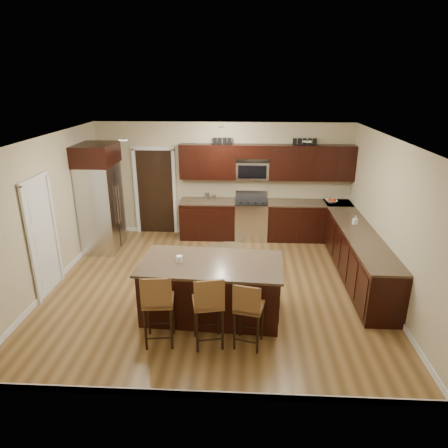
# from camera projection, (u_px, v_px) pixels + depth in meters

# --- Properties ---
(floor) EXTENTS (6.00, 6.00, 0.00)m
(floor) POSITION_uv_depth(u_px,v_px,m) (215.00, 286.00, 7.40)
(floor) COLOR brown
(floor) RESTS_ON ground
(ceiling) EXTENTS (6.00, 6.00, 0.00)m
(ceiling) POSITION_uv_depth(u_px,v_px,m) (214.00, 139.00, 6.47)
(ceiling) COLOR silver
(ceiling) RESTS_ON wall_back
(wall_back) EXTENTS (6.00, 0.00, 6.00)m
(wall_back) POSITION_uv_depth(u_px,v_px,m) (223.00, 180.00, 9.51)
(wall_back) COLOR #C4B68D
(wall_back) RESTS_ON floor
(wall_left) EXTENTS (0.00, 5.50, 5.50)m
(wall_left) POSITION_uv_depth(u_px,v_px,m) (46.00, 215.00, 7.08)
(wall_left) COLOR #C4B68D
(wall_left) RESTS_ON floor
(wall_right) EXTENTS (0.00, 5.50, 5.50)m
(wall_right) POSITION_uv_depth(u_px,v_px,m) (390.00, 221.00, 6.78)
(wall_right) COLOR #C4B68D
(wall_right) RESTS_ON floor
(base_cabinets) EXTENTS (4.02, 3.96, 0.92)m
(base_cabinets) POSITION_uv_depth(u_px,v_px,m) (309.00, 236.00, 8.50)
(base_cabinets) COLOR black
(base_cabinets) RESTS_ON floor
(upper_cabinets) EXTENTS (4.00, 0.33, 0.80)m
(upper_cabinets) POSITION_uv_depth(u_px,v_px,m) (268.00, 161.00, 9.14)
(upper_cabinets) COLOR black
(upper_cabinets) RESTS_ON wall_back
(range) EXTENTS (0.76, 0.64, 1.11)m
(range) POSITION_uv_depth(u_px,v_px,m) (251.00, 219.00, 9.50)
(range) COLOR silver
(range) RESTS_ON floor
(microwave) EXTENTS (0.76, 0.31, 0.40)m
(microwave) POSITION_uv_depth(u_px,v_px,m) (252.00, 170.00, 9.25)
(microwave) COLOR silver
(microwave) RESTS_ON upper_cabinets
(doorway) EXTENTS (0.85, 0.03, 2.06)m
(doorway) POSITION_uv_depth(u_px,v_px,m) (156.00, 192.00, 9.69)
(doorway) COLOR black
(doorway) RESTS_ON floor
(pantry_door) EXTENTS (0.03, 0.80, 2.04)m
(pantry_door) POSITION_uv_depth(u_px,v_px,m) (42.00, 238.00, 6.91)
(pantry_door) COLOR white
(pantry_door) RESTS_ON floor
(letter_decor) EXTENTS (2.20, 0.03, 0.15)m
(letter_decor) POSITION_uv_depth(u_px,v_px,m) (263.00, 141.00, 8.99)
(letter_decor) COLOR black
(letter_decor) RESTS_ON upper_cabinets
(island) EXTENTS (2.30, 1.30, 0.92)m
(island) POSITION_uv_depth(u_px,v_px,m) (211.00, 290.00, 6.41)
(island) COLOR black
(island) RESTS_ON floor
(stool_left) EXTENTS (0.46, 0.46, 1.13)m
(stool_left) POSITION_uv_depth(u_px,v_px,m) (158.00, 302.00, 5.56)
(stool_left) COLOR brown
(stool_left) RESTS_ON floor
(stool_mid) EXTENTS (0.49, 0.49, 1.12)m
(stool_mid) POSITION_uv_depth(u_px,v_px,m) (209.00, 304.00, 5.53)
(stool_mid) COLOR brown
(stool_mid) RESTS_ON floor
(stool_right) EXTENTS (0.46, 0.46, 1.03)m
(stool_right) POSITION_uv_depth(u_px,v_px,m) (248.00, 308.00, 5.52)
(stool_right) COLOR brown
(stool_right) RESTS_ON floor
(refrigerator) EXTENTS (0.79, 1.02, 2.35)m
(refrigerator) POSITION_uv_depth(u_px,v_px,m) (100.00, 197.00, 8.66)
(refrigerator) COLOR silver
(refrigerator) RESTS_ON floor
(floor_mat) EXTENTS (1.05, 0.89, 0.01)m
(floor_mat) POSITION_uv_depth(u_px,v_px,m) (225.00, 247.00, 9.11)
(floor_mat) COLOR olive
(floor_mat) RESTS_ON floor
(fruit_bowl) EXTENTS (0.29, 0.29, 0.07)m
(fruit_bowl) POSITION_uv_depth(u_px,v_px,m) (331.00, 201.00, 9.24)
(fruit_bowl) COLOR silver
(fruit_bowl) RESTS_ON base_cabinets
(soap_bottle) EXTENTS (0.10, 0.10, 0.18)m
(soap_bottle) POSITION_uv_depth(u_px,v_px,m) (355.00, 220.00, 7.85)
(soap_bottle) COLOR #B2B2B2
(soap_bottle) RESTS_ON base_cabinets
(canister_tall) EXTENTS (0.12, 0.12, 0.19)m
(canister_tall) POSITION_uv_depth(u_px,v_px,m) (207.00, 197.00, 9.36)
(canister_tall) COLOR silver
(canister_tall) RESTS_ON base_cabinets
(canister_short) EXTENTS (0.11, 0.11, 0.15)m
(canister_short) POSITION_uv_depth(u_px,v_px,m) (214.00, 198.00, 9.36)
(canister_short) COLOR silver
(canister_short) RESTS_ON base_cabinets
(island_jar) EXTENTS (0.10, 0.10, 0.10)m
(island_jar) POSITION_uv_depth(u_px,v_px,m) (179.00, 259.00, 6.25)
(island_jar) COLOR white
(island_jar) RESTS_ON island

